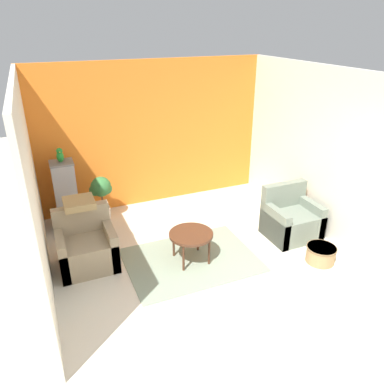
{
  "coord_description": "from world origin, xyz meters",
  "views": [
    {
      "loc": [
        -2.04,
        -2.94,
        3.36
      ],
      "look_at": [
        0.0,
        1.88,
        0.97
      ],
      "focal_mm": 35.0,
      "sensor_mm": 36.0,
      "label": 1
    }
  ],
  "objects_px": {
    "parrot": "(60,155)",
    "potted_plant": "(101,192)",
    "birdcage": "(66,196)",
    "coffee_table": "(191,236)",
    "wicker_basket": "(321,254)",
    "armchair_right": "(291,220)",
    "armchair_left": "(87,248)"
  },
  "relations": [
    {
      "from": "parrot",
      "to": "potted_plant",
      "type": "xyz_separation_m",
      "value": [
        0.61,
        0.02,
        -0.79
      ]
    },
    {
      "from": "birdcage",
      "to": "parrot",
      "type": "distance_m",
      "value": 0.75
    },
    {
      "from": "coffee_table",
      "to": "wicker_basket",
      "type": "distance_m",
      "value": 2.0
    },
    {
      "from": "armchair_right",
      "to": "wicker_basket",
      "type": "xyz_separation_m",
      "value": [
        -0.03,
        -0.82,
        -0.16
      ]
    },
    {
      "from": "armchair_left",
      "to": "birdcage",
      "type": "distance_m",
      "value": 1.4
    },
    {
      "from": "potted_plant",
      "to": "parrot",
      "type": "bearing_deg",
      "value": -178.47
    },
    {
      "from": "armchair_left",
      "to": "wicker_basket",
      "type": "bearing_deg",
      "value": -21.5
    },
    {
      "from": "potted_plant",
      "to": "wicker_basket",
      "type": "height_order",
      "value": "potted_plant"
    },
    {
      "from": "armchair_left",
      "to": "potted_plant",
      "type": "bearing_deg",
      "value": 70.31
    },
    {
      "from": "armchair_right",
      "to": "potted_plant",
      "type": "distance_m",
      "value": 3.38
    },
    {
      "from": "potted_plant",
      "to": "coffee_table",
      "type": "bearing_deg",
      "value": -62.49
    },
    {
      "from": "coffee_table",
      "to": "potted_plant",
      "type": "relative_size",
      "value": 0.8
    },
    {
      "from": "armchair_left",
      "to": "wicker_basket",
      "type": "xyz_separation_m",
      "value": [
        3.28,
        -1.29,
        -0.16
      ]
    },
    {
      "from": "armchair_right",
      "to": "parrot",
      "type": "bearing_deg",
      "value": 151.76
    },
    {
      "from": "coffee_table",
      "to": "armchair_left",
      "type": "xyz_separation_m",
      "value": [
        -1.47,
        0.49,
        -0.14
      ]
    },
    {
      "from": "armchair_left",
      "to": "birdcage",
      "type": "xyz_separation_m",
      "value": [
        -0.11,
        1.37,
        0.28
      ]
    },
    {
      "from": "coffee_table",
      "to": "birdcage",
      "type": "height_order",
      "value": "birdcage"
    },
    {
      "from": "wicker_basket",
      "to": "armchair_left",
      "type": "bearing_deg",
      "value": 158.5
    },
    {
      "from": "armchair_right",
      "to": "potted_plant",
      "type": "xyz_separation_m",
      "value": [
        -2.82,
        1.86,
        0.24
      ]
    },
    {
      "from": "birdcage",
      "to": "wicker_basket",
      "type": "xyz_separation_m",
      "value": [
        3.4,
        -2.66,
        -0.43
      ]
    },
    {
      "from": "coffee_table",
      "to": "wicker_basket",
      "type": "relative_size",
      "value": 1.47
    },
    {
      "from": "armchair_right",
      "to": "wicker_basket",
      "type": "distance_m",
      "value": 0.84
    },
    {
      "from": "birdcage",
      "to": "potted_plant",
      "type": "relative_size",
      "value": 1.46
    },
    {
      "from": "parrot",
      "to": "potted_plant",
      "type": "relative_size",
      "value": 0.31
    },
    {
      "from": "parrot",
      "to": "potted_plant",
      "type": "bearing_deg",
      "value": 1.53
    },
    {
      "from": "wicker_basket",
      "to": "parrot",
      "type": "bearing_deg",
      "value": 141.92
    },
    {
      "from": "armchair_right",
      "to": "potted_plant",
      "type": "bearing_deg",
      "value": 146.63
    },
    {
      "from": "birdcage",
      "to": "coffee_table",
      "type": "bearing_deg",
      "value": -49.55
    },
    {
      "from": "armchair_left",
      "to": "parrot",
      "type": "bearing_deg",
      "value": 94.71
    },
    {
      "from": "birdcage",
      "to": "wicker_basket",
      "type": "bearing_deg",
      "value": -38.06
    },
    {
      "from": "armchair_left",
      "to": "parrot",
      "type": "distance_m",
      "value": 1.72
    },
    {
      "from": "coffee_table",
      "to": "parrot",
      "type": "height_order",
      "value": "parrot"
    }
  ]
}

